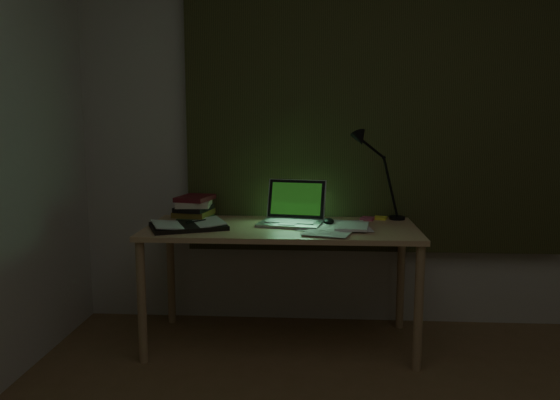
# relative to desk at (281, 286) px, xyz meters

# --- Properties ---
(wall_back) EXTENTS (3.50, 0.00, 2.50)m
(wall_back) POSITION_rel_desk_xyz_m (0.52, 0.40, 0.92)
(wall_back) COLOR beige
(wall_back) RESTS_ON ground
(curtain) EXTENTS (2.20, 0.06, 2.00)m
(curtain) POSITION_rel_desk_xyz_m (0.52, 0.36, 1.12)
(curtain) COLOR #35371B
(curtain) RESTS_ON wall_back
(desk) EXTENTS (1.44, 0.63, 0.66)m
(desk) POSITION_rel_desk_xyz_m (0.00, 0.00, 0.00)
(desk) COLOR tan
(desk) RESTS_ON floor
(laptop) EXTENTS (0.40, 0.43, 0.24)m
(laptop) POSITION_rel_desk_xyz_m (0.05, 0.04, 0.45)
(laptop) COLOR #B4B4B9
(laptop) RESTS_ON desk
(open_textbook) EXTENTS (0.46, 0.40, 0.03)m
(open_textbook) POSITION_rel_desk_xyz_m (-0.49, -0.08, 0.35)
(open_textbook) COLOR silver
(open_textbook) RESTS_ON desk
(book_stack) EXTENTS (0.20, 0.23, 0.15)m
(book_stack) POSITION_rel_desk_xyz_m (-0.50, 0.15, 0.40)
(book_stack) COLOR silver
(book_stack) RESTS_ON desk
(loose_papers) EXTENTS (0.43, 0.45, 0.02)m
(loose_papers) POSITION_rel_desk_xyz_m (0.32, -0.02, 0.34)
(loose_papers) COLOR silver
(loose_papers) RESTS_ON desk
(mouse) EXTENTS (0.06, 0.09, 0.04)m
(mouse) POSITION_rel_desk_xyz_m (0.25, 0.07, 0.35)
(mouse) COLOR black
(mouse) RESTS_ON desk
(sticky_yellow) EXTENTS (0.09, 0.09, 0.01)m
(sticky_yellow) POSITION_rel_desk_xyz_m (0.55, 0.25, 0.34)
(sticky_yellow) COLOR #FFF335
(sticky_yellow) RESTS_ON desk
(sticky_pink) EXTENTS (0.09, 0.09, 0.02)m
(sticky_pink) POSITION_rel_desk_xyz_m (0.48, 0.22, 0.34)
(sticky_pink) COLOR #C44C6E
(sticky_pink) RESTS_ON desk
(desk_lamp) EXTENTS (0.36, 0.30, 0.49)m
(desk_lamp) POSITION_rel_desk_xyz_m (0.65, 0.25, 0.57)
(desk_lamp) COLOR black
(desk_lamp) RESTS_ON desk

